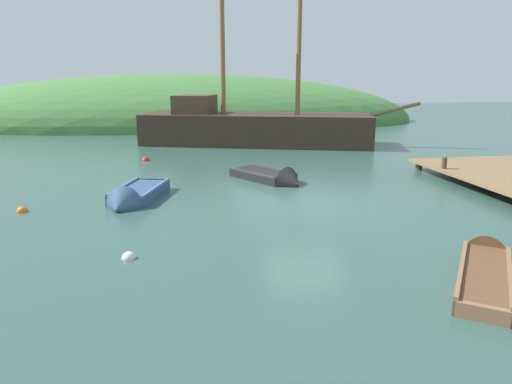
# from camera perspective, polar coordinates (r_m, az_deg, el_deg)

# --- Properties ---
(ground_plane) EXTENTS (120.00, 120.00, 0.00)m
(ground_plane) POSITION_cam_1_polar(r_m,az_deg,el_deg) (14.78, 6.28, -1.29)
(ground_plane) COLOR #33564C
(shore_hill) EXTENTS (44.85, 19.16, 8.84)m
(shore_hill) POSITION_cam_1_polar(r_m,az_deg,el_deg) (43.15, -9.59, 8.61)
(shore_hill) COLOR #477F3D
(shore_hill) RESTS_ON ground
(sailing_ship) EXTENTS (16.30, 7.98, 10.99)m
(sailing_ship) POSITION_cam_1_polar(r_m,az_deg,el_deg) (28.08, -0.23, 7.45)
(sailing_ship) COLOR #38281E
(sailing_ship) RESTS_ON ground
(rowboat_center) EXTENTS (3.01, 3.64, 0.87)m
(rowboat_center) POSITION_cam_1_polar(r_m,az_deg,el_deg) (10.48, 26.81, -8.75)
(rowboat_center) COLOR brown
(rowboat_center) RESTS_ON ground
(rowboat_near_dock) EXTENTS (2.10, 3.56, 1.18)m
(rowboat_near_dock) POSITION_cam_1_polar(r_m,az_deg,el_deg) (15.28, -15.15, -0.76)
(rowboat_near_dock) COLOR #335175
(rowboat_near_dock) RESTS_ON ground
(rowboat_outer_left) EXTENTS (2.82, 3.47, 1.18)m
(rowboat_outer_left) POSITION_cam_1_polar(r_m,az_deg,el_deg) (17.67, 2.19, 1.62)
(rowboat_outer_left) COLOR black
(rowboat_outer_left) RESTS_ON ground
(buoy_white) EXTENTS (0.31, 0.31, 0.31)m
(buoy_white) POSITION_cam_1_polar(r_m,az_deg,el_deg) (10.57, -15.70, -8.03)
(buoy_white) COLOR white
(buoy_white) RESTS_ON ground
(buoy_orange) EXTENTS (0.33, 0.33, 0.33)m
(buoy_orange) POSITION_cam_1_polar(r_m,az_deg,el_deg) (15.35, -27.34, -2.23)
(buoy_orange) COLOR orange
(buoy_orange) RESTS_ON ground
(buoy_red) EXTENTS (0.39, 0.39, 0.39)m
(buoy_red) POSITION_cam_1_polar(r_m,az_deg,el_deg) (22.93, -13.71, 3.84)
(buoy_red) COLOR red
(buoy_red) RESTS_ON ground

